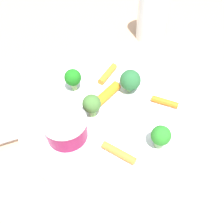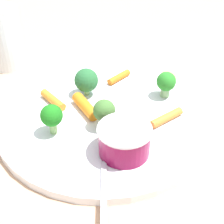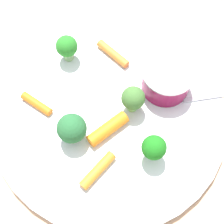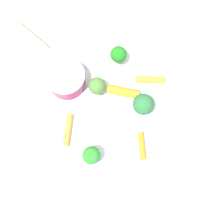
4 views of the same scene
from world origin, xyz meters
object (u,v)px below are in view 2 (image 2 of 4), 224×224
Objects in this scene: carrot_stick_1 at (119,77)px; plate at (105,117)px; sauce_cup at (124,140)px; broccoli_floret_2 at (102,112)px; carrot_stick_0 at (166,118)px; broccoli_floret_0 at (86,80)px; carrot_stick_3 at (53,100)px; carrot_stick_2 at (85,106)px; fork at (105,198)px; broccoli_floret_1 at (166,83)px; drinking_glass at (4,38)px; broccoli_floret_3 at (52,116)px.

plate is at bearing -14.20° from carrot_stick_1.
sauce_cup is 0.06m from broccoli_floret_2.
broccoli_floret_0 is at bearing -120.94° from carrot_stick_0.
carrot_stick_1 is 0.12m from carrot_stick_3.
sauce_cup is at bearing 17.18° from plate.
plate is 5.83× the size of carrot_stick_3.
carrot_stick_2 is 0.16m from fork.
carrot_stick_3 is (0.02, -0.17, -0.02)m from broccoli_floret_1.
plate is 0.09m from carrot_stick_0.
broccoli_floret_1 reaches higher than carrot_stick_3.
carrot_stick_2 is at bearing -148.64° from sauce_cup.
broccoli_floret_2 is at bearing 34.13° from carrot_stick_2.
sauce_cup is 1.61× the size of broccoli_floret_1.
broccoli_floret_1 is at bearing 115.04° from plate.
plate is at bearing 77.31° from carrot_stick_2.
plate is 2.81× the size of drinking_glass.
broccoli_floret_0 is at bearing 156.23° from broccoli_floret_3.
sauce_cup is 0.14m from broccoli_floret_0.
carrot_stick_1 is (-0.05, -0.07, -0.02)m from broccoli_floret_1.
plate is 0.08m from carrot_stick_3.
carrot_stick_1 is 0.22m from drinking_glass.
drinking_glass reaches higher than carrot_stick_3.
carrot_stick_3 is at bearing -108.62° from plate.
broccoli_floret_0 is at bearing 52.07° from drinking_glass.
plate is 0.04m from broccoli_floret_2.
broccoli_floret_0 is 0.96× the size of carrot_stick_1.
carrot_stick_2 is at bearing -30.70° from carrot_stick_1.
broccoli_floret_1 is (-0.04, 0.09, 0.03)m from plate.
carrot_stick_0 is (0.07, 0.11, -0.02)m from broccoli_floret_0.
sauce_cup is 1.57× the size of broccoli_floret_2.
sauce_cup is at bearing 161.85° from fork.
broccoli_floret_3 is 0.82× the size of carrot_stick_3.
broccoli_floret_2 and broccoli_floret_3 have the same top height.
carrot_stick_2 is (-0.01, -0.03, 0.01)m from plate.
broccoli_floret_3 is at bearing -112.43° from sauce_cup.
fork is at bearing 0.30° from plate.
sauce_cup is at bearing 22.13° from broccoli_floret_0.
broccoli_floret_1 is at bearing 150.97° from sauce_cup.
broccoli_floret_2 is 0.78× the size of carrot_stick_0.
sauce_cup is at bearing 39.49° from drinking_glass.
broccoli_floret_0 is 0.08m from broccoli_floret_2.
broccoli_floret_0 reaches higher than broccoli_floret_1.
broccoli_floret_1 is 0.07m from carrot_stick_0.
broccoli_floret_3 is 0.07m from carrot_stick_3.
drinking_glass reaches higher than plate.
carrot_stick_3 is at bearing -105.36° from carrot_stick_0.
broccoli_floret_3 reaches higher than broccoli_floret_1.
carrot_stick_2 is at bearing 0.20° from broccoli_floret_0.
carrot_stick_3 is at bearing -156.33° from fork.
broccoli_floret_1 is 0.90× the size of carrot_stick_1.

